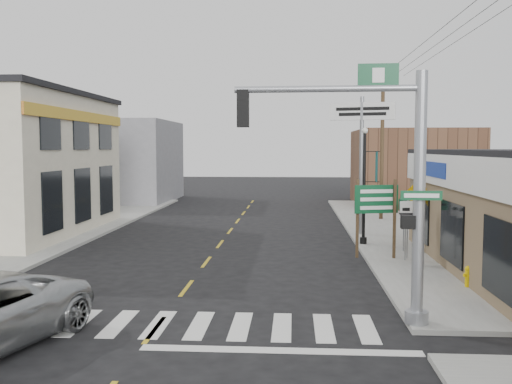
# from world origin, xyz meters

# --- Properties ---
(ground) EXTENTS (140.00, 140.00, 0.00)m
(ground) POSITION_xyz_m (0.00, 0.00, 0.00)
(ground) COLOR black
(ground) RESTS_ON ground
(sidewalk_right) EXTENTS (6.00, 38.00, 0.13)m
(sidewalk_right) POSITION_xyz_m (9.00, 13.00, 0.07)
(sidewalk_right) COLOR gray
(sidewalk_right) RESTS_ON ground
(sidewalk_left) EXTENTS (6.00, 38.00, 0.13)m
(sidewalk_left) POSITION_xyz_m (-9.00, 13.00, 0.07)
(sidewalk_left) COLOR gray
(sidewalk_left) RESTS_ON ground
(center_line) EXTENTS (0.12, 56.00, 0.01)m
(center_line) POSITION_xyz_m (0.00, 8.00, 0.01)
(center_line) COLOR gold
(center_line) RESTS_ON ground
(crosswalk) EXTENTS (11.00, 2.20, 0.01)m
(crosswalk) POSITION_xyz_m (0.00, 0.40, 0.01)
(crosswalk) COLOR silver
(crosswalk) RESTS_ON ground
(bldg_distant_right) EXTENTS (8.00, 10.00, 5.60)m
(bldg_distant_right) POSITION_xyz_m (12.00, 30.00, 2.80)
(bldg_distant_right) COLOR brown
(bldg_distant_right) RESTS_ON ground
(bldg_distant_left) EXTENTS (9.00, 10.00, 6.40)m
(bldg_distant_left) POSITION_xyz_m (-11.00, 32.00, 3.20)
(bldg_distant_left) COLOR gray
(bldg_distant_left) RESTS_ON ground
(traffic_signal_pole) EXTENTS (4.83, 0.38, 6.12)m
(traffic_signal_pole) POSITION_xyz_m (5.47, 0.51, 3.77)
(traffic_signal_pole) COLOR #93969C
(traffic_signal_pole) RESTS_ON sidewalk_right
(guide_sign) EXTENTS (1.71, 0.14, 2.98)m
(guide_sign) POSITION_xyz_m (6.37, 8.56, 2.05)
(guide_sign) COLOR #4E3A24
(guide_sign) RESTS_ON sidewalk_right
(fire_hydrant) EXTENTS (0.20, 0.20, 0.64)m
(fire_hydrant) POSITION_xyz_m (8.50, 4.21, 0.48)
(fire_hydrant) COLOR #E3BB00
(fire_hydrant) RESTS_ON sidewalk_right
(ped_crossing_sign) EXTENTS (1.12, 0.08, 2.88)m
(ped_crossing_sign) POSITION_xyz_m (8.20, 9.96, 2.09)
(ped_crossing_sign) COLOR gray
(ped_crossing_sign) RESTS_ON sidewalk_right
(lamp_post) EXTENTS (0.65, 0.51, 5.02)m
(lamp_post) POSITION_xyz_m (6.36, 11.76, 3.04)
(lamp_post) COLOR black
(lamp_post) RESTS_ON sidewalk_right
(dance_center_sign) EXTENTS (3.10, 0.19, 6.59)m
(dance_center_sign) POSITION_xyz_m (6.50, 14.61, 5.11)
(dance_center_sign) COLOR gray
(dance_center_sign) RESTS_ON sidewalk_right
(shrub_back) EXTENTS (1.17, 1.17, 0.88)m
(shrub_back) POSITION_xyz_m (11.00, 7.92, 0.57)
(shrub_back) COLOR black
(shrub_back) RESTS_ON sidewalk_right
(utility_pole_far) EXTENTS (1.47, 0.22, 8.44)m
(utility_pole_far) POSITION_xyz_m (8.38, 20.58, 4.46)
(utility_pole_far) COLOR #3D331F
(utility_pole_far) RESTS_ON sidewalk_right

